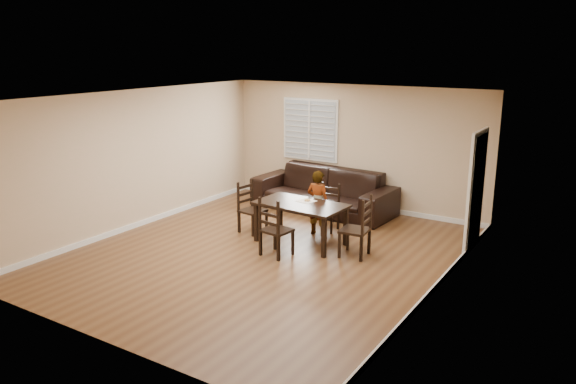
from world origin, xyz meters
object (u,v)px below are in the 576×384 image
object	(u,v)px
chair_left	(248,208)
donut	(307,200)
dining_table	(301,208)
chair_right	(362,230)
sofa	(323,190)
child	(318,203)
chair_far	(272,231)
chair_near	(329,208)

from	to	relation	value
chair_left	donut	bearing A→B (deg)	-77.87
dining_table	donut	size ratio (longest dim) A/B	15.30
chair_right	dining_table	bearing A→B (deg)	-97.99
chair_right	sofa	world-z (taller)	chair_right
sofa	dining_table	bearing A→B (deg)	-68.39
chair_left	sofa	world-z (taller)	chair_left
chair_left	chair_right	distance (m)	2.46
child	donut	size ratio (longest dim) A/B	11.58
chair_right	sofa	distance (m)	2.83
chair_right	donut	bearing A→B (deg)	-106.48
child	dining_table	bearing A→B (deg)	88.47
donut	sofa	xyz separation A→B (m)	(-0.70, 1.88, -0.32)
chair_far	chair_right	bearing A→B (deg)	-140.14
chair_left	child	bearing A→B (deg)	-60.63
chair_far	sofa	world-z (taller)	chair_far
chair_right	child	bearing A→B (deg)	-123.46
donut	child	bearing A→B (deg)	90.03
chair_far	chair_right	distance (m)	1.53
sofa	chair_left	bearing A→B (deg)	-102.07
chair_far	child	world-z (taller)	child
child	donut	bearing A→B (deg)	91.34
child	donut	world-z (taller)	child
chair_near	chair_left	world-z (taller)	chair_left
chair_near	child	xyz separation A→B (m)	(-0.01, -0.43, 0.21)
chair_near	sofa	xyz separation A→B (m)	(-0.71, 1.04, 0.04)
chair_near	sofa	distance (m)	1.26
dining_table	child	world-z (taller)	child
chair_left	child	world-z (taller)	child
chair_far	chair_near	bearing A→B (deg)	-85.28
chair_right	donut	distance (m)	1.26
chair_far	donut	bearing A→B (deg)	-87.07
donut	sofa	bearing A→B (deg)	110.43
chair_right	child	world-z (taller)	child
chair_far	chair_left	distance (m)	1.50
chair_far	sofa	size ratio (longest dim) A/B	0.33
chair_near	sofa	size ratio (longest dim) A/B	0.29
chair_far	donut	world-z (taller)	chair_far
donut	sofa	world-z (taller)	sofa
chair_near	donut	distance (m)	0.91
chair_near	chair_far	world-z (taller)	chair_far
chair_far	donut	distance (m)	1.09
chair_far	chair_right	world-z (taller)	chair_right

